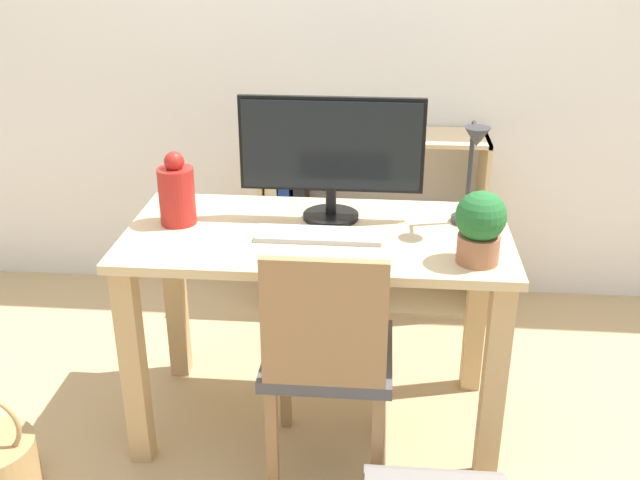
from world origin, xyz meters
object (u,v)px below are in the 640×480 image
Objects in this scene: monitor at (331,150)px; vase at (177,193)px; chair at (327,354)px; potted_plant at (480,226)px; bookshelf at (331,226)px; keyboard at (319,235)px; desk_lamp at (473,167)px.

vase is at bearing -170.08° from monitor.
potted_plant is at bearing 2.90° from chair.
monitor is 0.73× the size of chair.
vase is 0.25× the size of bookshelf.
potted_plant is (0.48, -0.14, 0.11)m from keyboard.
bookshelf is at bearing 93.88° from monitor.
vase is at bearing -117.00° from bookshelf.
desk_lamp is 0.43× the size of chair.
vase is 0.98m from potted_plant.
vase is (-0.47, 0.08, 0.10)m from keyboard.
desk_lamp is 0.36× the size of bookshelf.
keyboard is 0.38m from chair.
chair is at bearing -78.74° from keyboard.
chair is 0.84× the size of bookshelf.
keyboard is 1.14× the size of desk_lamp.
keyboard is (-0.03, -0.17, -0.23)m from monitor.
keyboard is at bearing 93.02° from chair.
keyboard is 0.53m from desk_lamp.
desk_lamp is at bearing -59.20° from bookshelf.
vase is at bearing -178.12° from desk_lamp.
keyboard is 0.51m from potted_plant.
vase is 0.72m from chair.
vase reaches higher than potted_plant.
chair is (-0.44, -0.09, -0.41)m from potted_plant.
desk_lamp is (0.45, -0.06, -0.02)m from monitor.
bookshelf is (-0.03, 0.95, -0.37)m from keyboard.
desk_lamp is at bearing -7.12° from monitor.
desk_lamp is at bearing 13.02° from keyboard.
keyboard is at bearing -98.91° from monitor.
monitor is 0.62× the size of bookshelf.
desk_lamp is (0.95, 0.03, 0.11)m from vase.
bookshelf is at bearing 114.95° from potted_plant.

